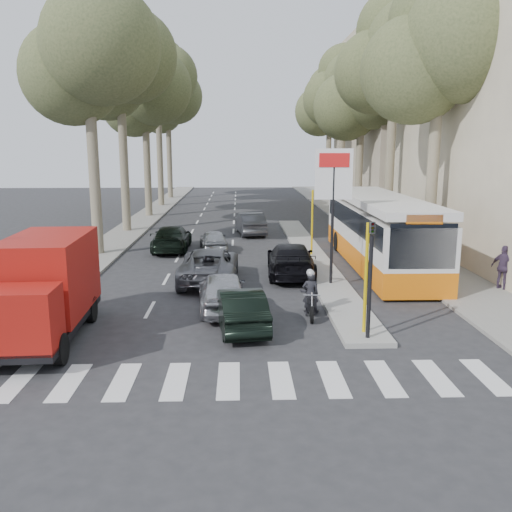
{
  "coord_description": "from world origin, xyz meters",
  "views": [
    {
      "loc": [
        -0.52,
        -16.54,
        5.69
      ],
      "look_at": [
        0.12,
        3.57,
        1.6
      ],
      "focal_mm": 38.0,
      "sensor_mm": 36.0,
      "label": 1
    }
  ],
  "objects_px": {
    "city_bus": "(379,229)",
    "dark_hatchback": "(240,308)",
    "motorcycle": "(310,294)",
    "red_truck": "(44,287)",
    "silver_hatchback": "(223,291)"
  },
  "relations": [
    {
      "from": "red_truck",
      "to": "motorcycle",
      "type": "height_order",
      "value": "red_truck"
    },
    {
      "from": "dark_hatchback",
      "to": "city_bus",
      "type": "distance_m",
      "value": 11.25
    },
    {
      "from": "silver_hatchback",
      "to": "dark_hatchback",
      "type": "bearing_deg",
      "value": 103.05
    },
    {
      "from": "red_truck",
      "to": "silver_hatchback",
      "type": "bearing_deg",
      "value": 24.99
    },
    {
      "from": "city_bus",
      "to": "motorcycle",
      "type": "relative_size",
      "value": 6.68
    },
    {
      "from": "silver_hatchback",
      "to": "city_bus",
      "type": "height_order",
      "value": "city_bus"
    },
    {
      "from": "city_bus",
      "to": "dark_hatchback",
      "type": "bearing_deg",
      "value": -126.29
    },
    {
      "from": "silver_hatchback",
      "to": "motorcycle",
      "type": "distance_m",
      "value": 3.06
    },
    {
      "from": "dark_hatchback",
      "to": "motorcycle",
      "type": "distance_m",
      "value": 2.7
    },
    {
      "from": "city_bus",
      "to": "red_truck",
      "type": "bearing_deg",
      "value": -141.58
    },
    {
      "from": "dark_hatchback",
      "to": "red_truck",
      "type": "bearing_deg",
      "value": 0.28
    },
    {
      "from": "dark_hatchback",
      "to": "city_bus",
      "type": "height_order",
      "value": "city_bus"
    },
    {
      "from": "silver_hatchback",
      "to": "dark_hatchback",
      "type": "relative_size",
      "value": 1.04
    },
    {
      "from": "silver_hatchback",
      "to": "red_truck",
      "type": "xyz_separation_m",
      "value": [
        -5.21,
        -2.69,
        0.9
      ]
    },
    {
      "from": "silver_hatchback",
      "to": "red_truck",
      "type": "height_order",
      "value": "red_truck"
    }
  ]
}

